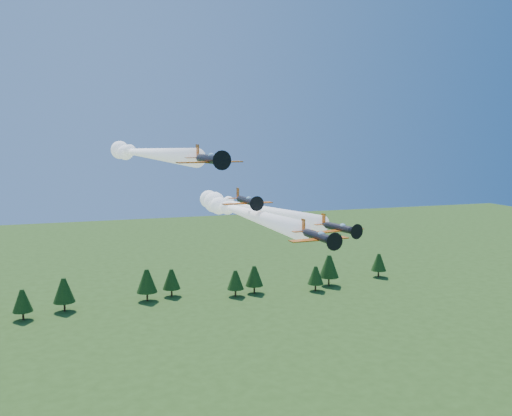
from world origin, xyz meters
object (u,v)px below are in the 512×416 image
object	(u,v)px
plane_slot	(247,201)
plane_right	(247,207)
plane_lead	(242,211)
plane_left	(144,153)

from	to	relation	value
plane_slot	plane_right	bearing A→B (deg)	68.91
plane_lead	plane_slot	distance (m)	7.68
plane_left	plane_right	xyz separation A→B (m)	(18.41, -1.03, -10.14)
plane_lead	plane_left	world-z (taller)	plane_left
plane_slot	plane_left	bearing A→B (deg)	113.53
plane_right	plane_left	bearing A→B (deg)	166.00
plane_right	plane_lead	bearing A→B (deg)	-121.45
plane_left	plane_lead	bearing A→B (deg)	-56.86
plane_lead	plane_slot	xyz separation A→B (m)	(-1.51, -7.11, 2.48)
plane_lead	plane_left	bearing A→B (deg)	125.74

